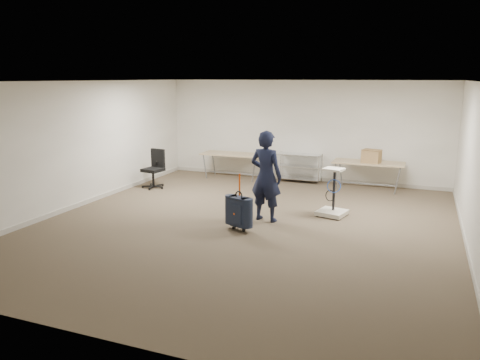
% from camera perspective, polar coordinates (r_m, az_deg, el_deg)
% --- Properties ---
extents(ground, '(9.00, 9.00, 0.00)m').
position_cam_1_polar(ground, '(9.37, 0.74, -5.44)').
color(ground, '#483B2B').
rests_on(ground, ground).
extents(room_shell, '(8.00, 9.00, 9.00)m').
position_cam_1_polar(room_shell, '(10.60, 3.38, -3.04)').
color(room_shell, beige).
rests_on(room_shell, ground).
extents(folding_table_left, '(1.80, 0.75, 0.73)m').
position_cam_1_polar(folding_table_left, '(13.47, -0.89, 3.04)').
color(folding_table_left, tan).
rests_on(folding_table_left, ground).
extents(folding_table_right, '(1.80, 0.75, 0.73)m').
position_cam_1_polar(folding_table_right, '(12.55, 15.40, 1.90)').
color(folding_table_right, tan).
rests_on(folding_table_right, ground).
extents(wire_shelf, '(1.22, 0.47, 0.80)m').
position_cam_1_polar(wire_shelf, '(13.16, 7.22, 1.67)').
color(wire_shelf, silver).
rests_on(wire_shelf, ground).
extents(person, '(0.73, 0.54, 1.85)m').
position_cam_1_polar(person, '(9.42, 3.19, 0.46)').
color(person, black).
rests_on(person, ground).
extents(suitcase, '(0.46, 0.36, 1.11)m').
position_cam_1_polar(suitcase, '(8.91, -0.14, -3.85)').
color(suitcase, '#162232').
rests_on(suitcase, ground).
extents(office_chair, '(0.62, 0.62, 1.02)m').
position_cam_1_polar(office_chair, '(12.61, -10.41, 0.47)').
color(office_chair, black).
rests_on(office_chair, ground).
extents(equipment_cart, '(0.67, 0.67, 1.03)m').
position_cam_1_polar(equipment_cart, '(10.07, 11.19, -2.81)').
color(equipment_cart, beige).
rests_on(equipment_cart, ground).
extents(cardboard_box, '(0.50, 0.42, 0.33)m').
position_cam_1_polar(cardboard_box, '(12.45, 15.73, 2.82)').
color(cardboard_box, olive).
rests_on(cardboard_box, folding_table_right).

